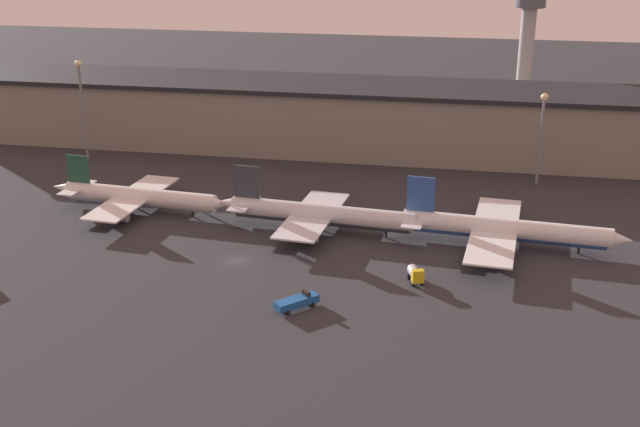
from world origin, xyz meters
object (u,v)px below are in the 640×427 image
airplane_0 (138,197)px  airplane_1 (320,215)px  service_vehicle_2 (415,274)px  airplane_2 (502,229)px  control_tower (526,46)px  service_vehicle_1 (297,302)px

airplane_0 → airplane_1: size_ratio=0.91×
airplane_0 → service_vehicle_2: (63.28, -25.16, -1.76)m
airplane_0 → airplane_2: (78.86, -5.12, 0.19)m
airplane_0 → airplane_2: size_ratio=0.89×
airplane_0 → control_tower: control_tower is taller
service_vehicle_2 → airplane_0: bearing=-131.6°
control_tower → service_vehicle_2: bearing=-101.2°
airplane_1 → service_vehicle_1: size_ratio=6.53×
airplane_0 → control_tower: 127.90m
airplane_2 → service_vehicle_2: size_ratio=10.10×
airplane_1 → service_vehicle_2: bearing=-39.8°
airplane_2 → service_vehicle_2: (-15.58, -20.04, -1.95)m
airplane_1 → service_vehicle_2: airplane_1 is taller
control_tower → airplane_1: bearing=-115.1°
airplane_0 → service_vehicle_1: size_ratio=5.97×
airplane_1 → control_tower: size_ratio=1.10×
service_vehicle_1 → airplane_2: bearing=-0.7°
airplane_1 → airplane_2: 37.21m
airplane_1 → airplane_2: bearing=2.9°
airplane_2 → airplane_0: bearing=-178.9°
airplane_2 → service_vehicle_2: 25.46m
airplane_1 → control_tower: 107.73m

